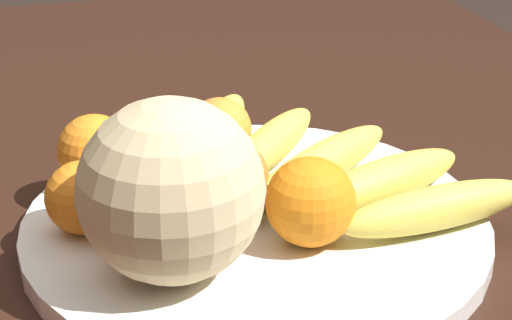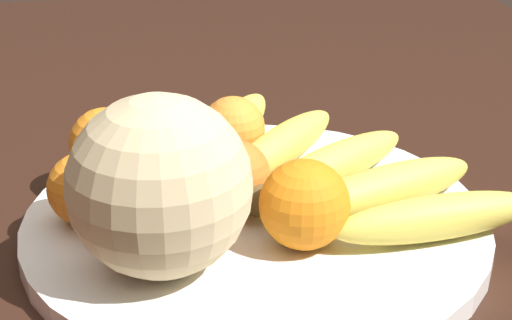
% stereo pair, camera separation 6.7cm
% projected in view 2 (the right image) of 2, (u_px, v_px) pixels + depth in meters
% --- Properties ---
extents(kitchen_table, '(1.45, 0.95, 0.73)m').
position_uv_depth(kitchen_table, '(264.00, 293.00, 0.79)').
color(kitchen_table, black).
rests_on(kitchen_table, ground_plane).
extents(fruit_bowl, '(0.38, 0.38, 0.02)m').
position_uv_depth(fruit_bowl, '(256.00, 224.00, 0.69)').
color(fruit_bowl, white).
rests_on(fruit_bowl, kitchen_table).
extents(melon, '(0.13, 0.13, 0.13)m').
position_uv_depth(melon, '(159.00, 186.00, 0.59)').
color(melon, '#C6B284').
rests_on(melon, fruit_bowl).
extents(banana_bunch, '(0.30, 0.28, 0.04)m').
position_uv_depth(banana_bunch, '(326.00, 168.00, 0.73)').
color(banana_bunch, '#473819').
rests_on(banana_bunch, fruit_bowl).
extents(orange_front_left, '(0.07, 0.07, 0.07)m').
position_uv_depth(orange_front_left, '(171.00, 144.00, 0.73)').
color(orange_front_left, orange).
rests_on(orange_front_left, fruit_bowl).
extents(orange_front_right, '(0.06, 0.06, 0.06)m').
position_uv_depth(orange_front_right, '(106.00, 144.00, 0.74)').
color(orange_front_right, orange).
rests_on(orange_front_right, fruit_bowl).
extents(orange_mid_center, '(0.06, 0.06, 0.06)m').
position_uv_depth(orange_mid_center, '(234.00, 176.00, 0.69)').
color(orange_mid_center, orange).
rests_on(orange_mid_center, fruit_bowl).
extents(orange_back_left, '(0.06, 0.06, 0.06)m').
position_uv_depth(orange_back_left, '(84.00, 189.00, 0.67)').
color(orange_back_left, orange).
rests_on(orange_back_left, fruit_bowl).
extents(orange_back_right, '(0.06, 0.06, 0.06)m').
position_uv_depth(orange_back_right, '(233.00, 128.00, 0.78)').
color(orange_back_right, orange).
rests_on(orange_back_right, fruit_bowl).
extents(orange_top_small, '(0.07, 0.07, 0.07)m').
position_uv_depth(orange_top_small, '(304.00, 205.00, 0.64)').
color(orange_top_small, orange).
rests_on(orange_top_small, fruit_bowl).
extents(produce_tag, '(0.07, 0.07, 0.00)m').
position_uv_depth(produce_tag, '(190.00, 198.00, 0.72)').
color(produce_tag, white).
rests_on(produce_tag, fruit_bowl).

